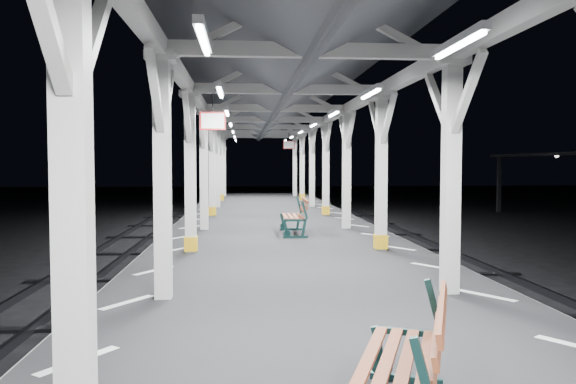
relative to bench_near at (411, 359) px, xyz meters
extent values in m
plane|color=black|center=(-0.25, 5.93, -1.48)|extent=(120.00, 120.00, 0.00)
cube|color=black|center=(-0.25, 5.93, -0.98)|extent=(6.00, 50.00, 1.00)
cube|color=silver|center=(-2.70, 5.93, -0.48)|extent=(1.00, 48.00, 0.01)
cube|color=silver|center=(2.20, 5.93, -0.48)|extent=(1.00, 48.00, 0.01)
cube|color=#2D2D33|center=(-4.70, 5.93, -1.40)|extent=(0.08, 60.00, 0.16)
cube|color=black|center=(-5.25, 5.93, -1.45)|extent=(2.20, 0.22, 0.06)
cube|color=#2D2D33|center=(4.20, 5.93, -1.40)|extent=(0.08, 60.00, 0.16)
cube|color=black|center=(4.75, 5.93, -1.45)|extent=(2.20, 0.22, 0.06)
cube|color=beige|center=(-2.25, -0.07, 1.12)|extent=(0.22, 0.22, 3.20)
cube|color=beige|center=(-2.25, 0.48, 2.27)|extent=(0.10, 0.99, 0.99)
cube|color=beige|center=(-2.25, 3.93, 1.12)|extent=(0.22, 0.22, 3.20)
cube|color=beige|center=(-2.25, 3.93, 2.78)|extent=(0.40, 0.40, 0.12)
cube|color=beige|center=(-2.25, 4.48, 2.27)|extent=(0.10, 0.99, 0.99)
cube|color=beige|center=(-2.25, 3.38, 2.27)|extent=(0.10, 0.99, 0.99)
cube|color=beige|center=(-2.25, 7.93, 1.12)|extent=(0.22, 0.22, 3.20)
cube|color=beige|center=(-2.25, 7.93, 2.78)|extent=(0.40, 0.40, 0.12)
cube|color=gold|center=(-2.25, 7.93, -0.30)|extent=(0.26, 0.26, 0.30)
cube|color=beige|center=(-2.25, 8.48, 2.27)|extent=(0.10, 0.99, 0.99)
cube|color=beige|center=(-2.25, 7.38, 2.27)|extent=(0.10, 0.99, 0.99)
cube|color=beige|center=(-2.25, 11.93, 1.12)|extent=(0.22, 0.22, 3.20)
cube|color=beige|center=(-2.25, 11.93, 2.78)|extent=(0.40, 0.40, 0.12)
cube|color=beige|center=(-2.25, 12.48, 2.27)|extent=(0.10, 0.99, 0.99)
cube|color=beige|center=(-2.25, 11.38, 2.27)|extent=(0.10, 0.99, 0.99)
cube|color=beige|center=(-2.25, 15.93, 1.12)|extent=(0.22, 0.22, 3.20)
cube|color=beige|center=(-2.25, 15.93, 2.78)|extent=(0.40, 0.40, 0.12)
cube|color=gold|center=(-2.25, 15.93, -0.30)|extent=(0.26, 0.26, 0.30)
cube|color=beige|center=(-2.25, 16.48, 2.27)|extent=(0.10, 0.99, 0.99)
cube|color=beige|center=(-2.25, 15.38, 2.27)|extent=(0.10, 0.99, 0.99)
cube|color=beige|center=(-2.25, 19.93, 1.12)|extent=(0.22, 0.22, 3.20)
cube|color=beige|center=(-2.25, 19.93, 2.78)|extent=(0.40, 0.40, 0.12)
cube|color=beige|center=(-2.25, 20.48, 2.27)|extent=(0.10, 0.99, 0.99)
cube|color=beige|center=(-2.25, 19.38, 2.27)|extent=(0.10, 0.99, 0.99)
cube|color=beige|center=(-2.25, 23.93, 1.12)|extent=(0.22, 0.22, 3.20)
cube|color=beige|center=(-2.25, 23.93, 2.78)|extent=(0.40, 0.40, 0.12)
cube|color=gold|center=(-2.25, 23.93, -0.30)|extent=(0.26, 0.26, 0.30)
cube|color=beige|center=(-2.25, 24.48, 2.27)|extent=(0.10, 0.99, 0.99)
cube|color=beige|center=(-2.25, 23.38, 2.27)|extent=(0.10, 0.99, 0.99)
cube|color=beige|center=(-2.25, 27.93, 1.12)|extent=(0.22, 0.22, 3.20)
cube|color=beige|center=(-2.25, 27.93, 2.78)|extent=(0.40, 0.40, 0.12)
cube|color=beige|center=(-2.25, 28.48, 2.27)|extent=(0.10, 0.99, 0.99)
cube|color=beige|center=(-2.25, 27.38, 2.27)|extent=(0.10, 0.99, 0.99)
cube|color=beige|center=(1.75, 3.93, 1.12)|extent=(0.22, 0.22, 3.20)
cube|color=beige|center=(1.75, 3.93, 2.78)|extent=(0.40, 0.40, 0.12)
cube|color=beige|center=(1.75, 4.48, 2.27)|extent=(0.10, 0.99, 0.99)
cube|color=beige|center=(1.75, 3.38, 2.27)|extent=(0.10, 0.99, 0.99)
cube|color=beige|center=(1.75, 7.93, 1.12)|extent=(0.22, 0.22, 3.20)
cube|color=beige|center=(1.75, 7.93, 2.78)|extent=(0.40, 0.40, 0.12)
cube|color=gold|center=(1.75, 7.93, -0.30)|extent=(0.26, 0.26, 0.30)
cube|color=beige|center=(1.75, 8.48, 2.27)|extent=(0.10, 0.99, 0.99)
cube|color=beige|center=(1.75, 7.38, 2.27)|extent=(0.10, 0.99, 0.99)
cube|color=beige|center=(1.75, 11.93, 1.12)|extent=(0.22, 0.22, 3.20)
cube|color=beige|center=(1.75, 11.93, 2.78)|extent=(0.40, 0.40, 0.12)
cube|color=beige|center=(1.75, 12.48, 2.27)|extent=(0.10, 0.99, 0.99)
cube|color=beige|center=(1.75, 11.38, 2.27)|extent=(0.10, 0.99, 0.99)
cube|color=beige|center=(1.75, 15.93, 1.12)|extent=(0.22, 0.22, 3.20)
cube|color=beige|center=(1.75, 15.93, 2.78)|extent=(0.40, 0.40, 0.12)
cube|color=gold|center=(1.75, 15.93, -0.30)|extent=(0.26, 0.26, 0.30)
cube|color=beige|center=(1.75, 16.48, 2.27)|extent=(0.10, 0.99, 0.99)
cube|color=beige|center=(1.75, 15.38, 2.27)|extent=(0.10, 0.99, 0.99)
cube|color=beige|center=(1.75, 19.93, 1.12)|extent=(0.22, 0.22, 3.20)
cube|color=beige|center=(1.75, 19.93, 2.78)|extent=(0.40, 0.40, 0.12)
cube|color=beige|center=(1.75, 20.48, 2.27)|extent=(0.10, 0.99, 0.99)
cube|color=beige|center=(1.75, 19.38, 2.27)|extent=(0.10, 0.99, 0.99)
cube|color=beige|center=(1.75, 23.93, 1.12)|extent=(0.22, 0.22, 3.20)
cube|color=beige|center=(1.75, 23.93, 2.78)|extent=(0.40, 0.40, 0.12)
cube|color=gold|center=(1.75, 23.93, -0.30)|extent=(0.26, 0.26, 0.30)
cube|color=beige|center=(1.75, 24.48, 2.27)|extent=(0.10, 0.99, 0.99)
cube|color=beige|center=(1.75, 23.38, 2.27)|extent=(0.10, 0.99, 0.99)
cube|color=beige|center=(1.75, 27.93, 1.12)|extent=(0.22, 0.22, 3.20)
cube|color=beige|center=(1.75, 27.93, 2.78)|extent=(0.40, 0.40, 0.12)
cube|color=beige|center=(1.75, 28.48, 2.27)|extent=(0.10, 0.99, 0.99)
cube|color=beige|center=(1.75, 27.38, 2.27)|extent=(0.10, 0.99, 0.99)
cube|color=beige|center=(-2.25, 5.93, 2.90)|extent=(0.18, 48.00, 0.24)
cube|color=beige|center=(1.75, 5.93, 2.90)|extent=(0.18, 48.00, 0.24)
cube|color=beige|center=(-0.25, 3.93, 2.90)|extent=(4.20, 0.14, 0.20)
cube|color=beige|center=(-0.25, 7.93, 2.90)|extent=(4.20, 0.14, 0.20)
cube|color=beige|center=(-0.25, 11.93, 2.90)|extent=(4.20, 0.14, 0.20)
cube|color=beige|center=(-0.25, 15.93, 2.90)|extent=(4.20, 0.14, 0.20)
cube|color=beige|center=(-0.25, 19.93, 2.90)|extent=(4.20, 0.14, 0.20)
cube|color=beige|center=(-0.25, 23.93, 2.90)|extent=(4.20, 0.14, 0.20)
cube|color=beige|center=(-0.25, 27.93, 2.90)|extent=(4.20, 0.14, 0.20)
cube|color=beige|center=(-0.25, 5.93, 3.82)|extent=(0.16, 48.00, 0.20)
cube|color=#4F5357|center=(-1.55, 5.93, 3.44)|extent=(2.80, 49.00, 1.45)
cube|color=#4F5357|center=(1.05, 5.93, 3.44)|extent=(2.80, 49.00, 1.45)
cube|color=silver|center=(-1.55, 1.93, 2.62)|extent=(0.10, 1.35, 0.08)
cube|color=white|center=(-1.55, 1.93, 2.57)|extent=(0.05, 1.25, 0.05)
cube|color=silver|center=(-1.55, 5.93, 2.62)|extent=(0.10, 1.35, 0.08)
cube|color=white|center=(-1.55, 5.93, 2.57)|extent=(0.05, 1.25, 0.05)
cube|color=silver|center=(-1.55, 9.93, 2.62)|extent=(0.10, 1.35, 0.08)
cube|color=white|center=(-1.55, 9.93, 2.57)|extent=(0.05, 1.25, 0.05)
cube|color=silver|center=(-1.55, 13.93, 2.62)|extent=(0.10, 1.35, 0.08)
cube|color=white|center=(-1.55, 13.93, 2.57)|extent=(0.05, 1.25, 0.05)
cube|color=silver|center=(-1.55, 17.93, 2.62)|extent=(0.10, 1.35, 0.08)
cube|color=white|center=(-1.55, 17.93, 2.57)|extent=(0.05, 1.25, 0.05)
cube|color=silver|center=(-1.55, 21.93, 2.62)|extent=(0.10, 1.35, 0.08)
cube|color=white|center=(-1.55, 21.93, 2.57)|extent=(0.05, 1.25, 0.05)
cube|color=silver|center=(-1.55, 25.93, 2.62)|extent=(0.10, 1.35, 0.08)
cube|color=white|center=(-1.55, 25.93, 2.57)|extent=(0.05, 1.25, 0.05)
cube|color=silver|center=(1.05, 1.93, 2.62)|extent=(0.10, 1.35, 0.08)
cube|color=white|center=(1.05, 1.93, 2.57)|extent=(0.05, 1.25, 0.05)
cube|color=silver|center=(1.05, 5.93, 2.62)|extent=(0.10, 1.35, 0.08)
cube|color=white|center=(1.05, 5.93, 2.57)|extent=(0.05, 1.25, 0.05)
cube|color=silver|center=(1.05, 9.93, 2.62)|extent=(0.10, 1.35, 0.08)
cube|color=white|center=(1.05, 9.93, 2.57)|extent=(0.05, 1.25, 0.05)
cube|color=silver|center=(1.05, 13.93, 2.62)|extent=(0.10, 1.35, 0.08)
cube|color=white|center=(1.05, 13.93, 2.57)|extent=(0.05, 1.25, 0.05)
cube|color=silver|center=(1.05, 17.93, 2.62)|extent=(0.10, 1.35, 0.08)
cube|color=white|center=(1.05, 17.93, 2.57)|extent=(0.05, 1.25, 0.05)
cube|color=silver|center=(1.05, 21.93, 2.62)|extent=(0.10, 1.35, 0.08)
cube|color=white|center=(1.05, 21.93, 2.57)|extent=(0.05, 1.25, 0.05)
cube|color=silver|center=(1.05, 25.93, 2.62)|extent=(0.10, 1.35, 0.08)
cube|color=white|center=(1.05, 25.93, 2.57)|extent=(0.05, 1.25, 0.05)
cylinder|color=black|center=(-1.75, 7.27, 2.54)|extent=(0.02, 0.02, 0.36)
cube|color=red|center=(-1.75, 7.27, 2.19)|extent=(0.50, 0.03, 0.35)
cube|color=white|center=(-1.75, 7.27, 2.19)|extent=(0.44, 0.04, 0.29)
cylinder|color=black|center=(0.86, 21.06, 2.54)|extent=(0.02, 0.02, 0.36)
cube|color=red|center=(0.86, 21.06, 2.19)|extent=(0.50, 0.03, 0.35)
cube|color=white|center=(0.86, 21.06, 2.19)|extent=(0.44, 0.05, 0.29)
cube|color=black|center=(13.75, 27.93, 0.17)|extent=(0.20, 0.20, 3.30)
sphere|color=silver|center=(13.75, 21.93, 1.74)|extent=(0.20, 0.20, 0.20)
sphere|color=silver|center=(13.75, 27.93, 1.74)|extent=(0.20, 0.20, 0.20)
cube|color=#12302E|center=(-0.17, -0.79, 0.19)|extent=(0.17, 0.11, 0.44)
cube|color=#12302E|center=(0.20, 0.78, -0.45)|extent=(0.58, 0.27, 0.06)
cube|color=#12302E|center=(-0.01, 0.86, -0.25)|extent=(0.16, 0.10, 0.46)
cube|color=#12302E|center=(0.39, 0.71, -0.25)|extent=(0.15, 0.10, 0.46)
cube|color=#12302E|center=(0.40, 0.70, 0.19)|extent=(0.17, 0.11, 0.44)
cube|color=brown|center=(-0.28, 0.11, -0.03)|extent=(0.63, 1.45, 0.04)
cube|color=brown|center=(-0.15, 0.06, -0.03)|extent=(0.63, 1.45, 0.04)
cube|color=brown|center=(-0.03, 0.01, -0.03)|extent=(0.63, 1.45, 0.04)
cube|color=brown|center=(0.09, -0.03, -0.03)|extent=(0.63, 1.45, 0.04)
cube|color=brown|center=(0.15, -0.06, 0.11)|extent=(0.60, 1.44, 0.09)
cube|color=brown|center=(0.17, -0.07, 0.24)|extent=(0.60, 1.44, 0.09)
cube|color=brown|center=(0.19, -0.07, 0.37)|extent=(0.60, 1.44, 0.09)
cube|color=#12302E|center=(0.11, 9.90, -0.45)|extent=(0.62, 0.07, 0.06)
cube|color=#12302E|center=(-0.11, 9.90, -0.24)|extent=(0.16, 0.05, 0.48)
cube|color=#12302E|center=(0.32, 9.90, -0.24)|extent=(0.14, 0.05, 0.48)
cube|color=#12302E|center=(0.34, 9.90, 0.21)|extent=(0.17, 0.05, 0.45)
cube|color=#12302E|center=(0.14, 11.56, -0.45)|extent=(0.62, 0.07, 0.06)
cube|color=#12302E|center=(-0.08, 11.56, -0.24)|extent=(0.16, 0.05, 0.48)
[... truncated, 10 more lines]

